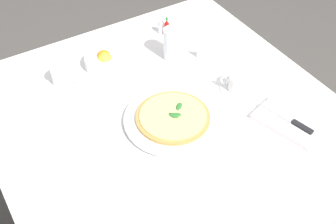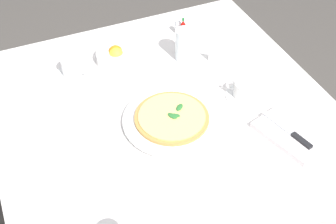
{
  "view_description": "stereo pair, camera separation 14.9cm",
  "coord_description": "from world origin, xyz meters",
  "px_view_note": "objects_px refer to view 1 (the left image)",
  "views": [
    {
      "loc": [
        -0.94,
        0.55,
        1.82
      ],
      "look_at": [
        -0.03,
        -0.0,
        0.78
      ],
      "focal_mm": 47.79,
      "sensor_mm": 36.0,
      "label": 1
    },
    {
      "loc": [
        -1.01,
        0.42,
        1.82
      ],
      "look_at": [
        -0.03,
        -0.0,
        0.78
      ],
      "focal_mm": 47.79,
      "sensor_mm": 36.0,
      "label": 2
    }
  ],
  "objects_px": {
    "coffee_cup_back_corner": "(239,84)",
    "pepper_shaker": "(172,33)",
    "dinner_knife": "(289,119)",
    "menu_card": "(209,52)",
    "salt_shaker": "(161,27)",
    "pizza_plate": "(173,120)",
    "citrus_bowl": "(105,61)",
    "napkin_folded": "(289,123)",
    "hot_sauce_bottle": "(167,28)",
    "pizza": "(173,117)",
    "water_glass_near_right": "(172,46)",
    "coffee_cup_left_edge": "(63,77)"
  },
  "relations": [
    {
      "from": "pepper_shaker",
      "to": "pizza_plate",
      "type": "bearing_deg",
      "value": 148.55
    },
    {
      "from": "water_glass_near_right",
      "to": "menu_card",
      "type": "bearing_deg",
      "value": -123.25
    },
    {
      "from": "pizza_plate",
      "to": "hot_sauce_bottle",
      "type": "relative_size",
      "value": 3.92
    },
    {
      "from": "pizza_plate",
      "to": "pepper_shaker",
      "type": "relative_size",
      "value": 5.79
    },
    {
      "from": "pizza_plate",
      "to": "pepper_shaker",
      "type": "height_order",
      "value": "pepper_shaker"
    },
    {
      "from": "pizza_plate",
      "to": "citrus_bowl",
      "type": "relative_size",
      "value": 2.17
    },
    {
      "from": "pizza_plate",
      "to": "coffee_cup_back_corner",
      "type": "height_order",
      "value": "coffee_cup_back_corner"
    },
    {
      "from": "coffee_cup_back_corner",
      "to": "coffee_cup_left_edge",
      "type": "bearing_deg",
      "value": 55.52
    },
    {
      "from": "water_glass_near_right",
      "to": "coffee_cup_left_edge",
      "type": "bearing_deg",
      "value": 80.03
    },
    {
      "from": "pizza_plate",
      "to": "water_glass_near_right",
      "type": "bearing_deg",
      "value": -31.4
    },
    {
      "from": "dinner_knife",
      "to": "citrus_bowl",
      "type": "bearing_deg",
      "value": 19.2
    },
    {
      "from": "pizza_plate",
      "to": "hot_sauce_bottle",
      "type": "distance_m",
      "value": 0.51
    },
    {
      "from": "hot_sauce_bottle",
      "to": "menu_card",
      "type": "relative_size",
      "value": 1.11
    },
    {
      "from": "pizza",
      "to": "hot_sauce_bottle",
      "type": "relative_size",
      "value": 2.97
    },
    {
      "from": "coffee_cup_back_corner",
      "to": "coffee_cup_left_edge",
      "type": "distance_m",
      "value": 0.63
    },
    {
      "from": "coffee_cup_back_corner",
      "to": "menu_card",
      "type": "bearing_deg",
      "value": -4.5
    },
    {
      "from": "napkin_folded",
      "to": "hot_sauce_bottle",
      "type": "distance_m",
      "value": 0.66
    },
    {
      "from": "coffee_cup_back_corner",
      "to": "hot_sauce_bottle",
      "type": "height_order",
      "value": "hot_sauce_bottle"
    },
    {
      "from": "dinner_knife",
      "to": "menu_card",
      "type": "bearing_deg",
      "value": -11.11
    },
    {
      "from": "pizza",
      "to": "water_glass_near_right",
      "type": "distance_m",
      "value": 0.35
    },
    {
      "from": "pizza_plate",
      "to": "dinner_knife",
      "type": "bearing_deg",
      "value": -122.99
    },
    {
      "from": "pizza",
      "to": "coffee_cup_back_corner",
      "type": "distance_m",
      "value": 0.28
    },
    {
      "from": "menu_card",
      "to": "pizza",
      "type": "bearing_deg",
      "value": -106.56
    },
    {
      "from": "coffee_cup_back_corner",
      "to": "citrus_bowl",
      "type": "xyz_separation_m",
      "value": [
        0.37,
        0.35,
        -0.0
      ]
    },
    {
      "from": "dinner_knife",
      "to": "menu_card",
      "type": "distance_m",
      "value": 0.43
    },
    {
      "from": "pizza",
      "to": "hot_sauce_bottle",
      "type": "xyz_separation_m",
      "value": [
        0.44,
        -0.24,
        0.01
      ]
    },
    {
      "from": "water_glass_near_right",
      "to": "dinner_knife",
      "type": "bearing_deg",
      "value": -165.03
    },
    {
      "from": "dinner_knife",
      "to": "pepper_shaker",
      "type": "bearing_deg",
      "value": -7.59
    },
    {
      "from": "salt_shaker",
      "to": "menu_card",
      "type": "distance_m",
      "value": 0.26
    },
    {
      "from": "pizza_plate",
      "to": "dinner_knife",
      "type": "height_order",
      "value": "dinner_knife"
    },
    {
      "from": "pizza_plate",
      "to": "napkin_folded",
      "type": "height_order",
      "value": "napkin_folded"
    },
    {
      "from": "dinner_knife",
      "to": "salt_shaker",
      "type": "height_order",
      "value": "salt_shaker"
    },
    {
      "from": "napkin_folded",
      "to": "pepper_shaker",
      "type": "distance_m",
      "value": 0.63
    },
    {
      "from": "napkin_folded",
      "to": "hot_sauce_bottle",
      "type": "xyz_separation_m",
      "value": [
        0.65,
        0.08,
        0.02
      ]
    },
    {
      "from": "citrus_bowl",
      "to": "salt_shaker",
      "type": "height_order",
      "value": "citrus_bowl"
    },
    {
      "from": "pizza_plate",
      "to": "citrus_bowl",
      "type": "bearing_deg",
      "value": 9.24
    },
    {
      "from": "water_glass_near_right",
      "to": "hot_sauce_bottle",
      "type": "relative_size",
      "value": 1.55
    },
    {
      "from": "water_glass_near_right",
      "to": "dinner_knife",
      "type": "relative_size",
      "value": 0.66
    },
    {
      "from": "pizza",
      "to": "pepper_shaker",
      "type": "height_order",
      "value": "pepper_shaker"
    },
    {
      "from": "coffee_cup_left_edge",
      "to": "menu_card",
      "type": "height_order",
      "value": "coffee_cup_left_edge"
    },
    {
      "from": "pizza",
      "to": "hot_sauce_bottle",
      "type": "distance_m",
      "value": 0.5
    },
    {
      "from": "coffee_cup_back_corner",
      "to": "pepper_shaker",
      "type": "distance_m",
      "value": 0.4
    },
    {
      "from": "dinner_knife",
      "to": "hot_sauce_bottle",
      "type": "distance_m",
      "value": 0.65
    },
    {
      "from": "salt_shaker",
      "to": "menu_card",
      "type": "relative_size",
      "value": 0.76
    },
    {
      "from": "dinner_knife",
      "to": "menu_card",
      "type": "height_order",
      "value": "menu_card"
    },
    {
      "from": "hot_sauce_bottle",
      "to": "pepper_shaker",
      "type": "xyz_separation_m",
      "value": [
        -0.03,
        -0.01,
        -0.01
      ]
    },
    {
      "from": "hot_sauce_bottle",
      "to": "pepper_shaker",
      "type": "height_order",
      "value": "hot_sauce_bottle"
    },
    {
      "from": "napkin_folded",
      "to": "menu_card",
      "type": "height_order",
      "value": "menu_card"
    },
    {
      "from": "coffee_cup_left_edge",
      "to": "hot_sauce_bottle",
      "type": "distance_m",
      "value": 0.48
    },
    {
      "from": "dinner_knife",
      "to": "hot_sauce_bottle",
      "type": "height_order",
      "value": "hot_sauce_bottle"
    }
  ]
}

